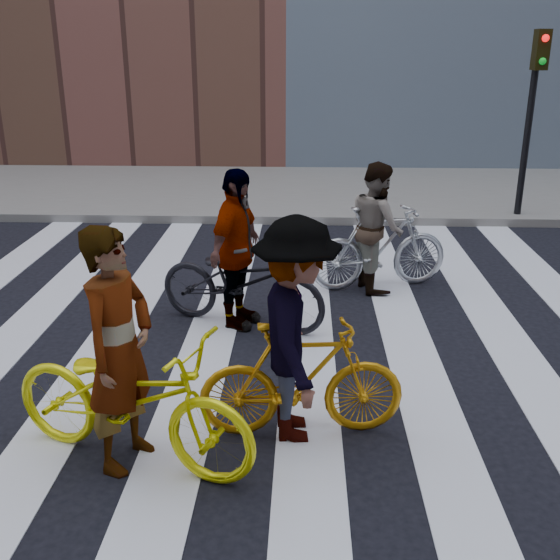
# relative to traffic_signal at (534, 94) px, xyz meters

# --- Properties ---
(ground) EXTENTS (100.00, 100.00, 0.00)m
(ground) POSITION_rel_traffic_signal_xyz_m (-4.40, -5.32, -2.28)
(ground) COLOR black
(ground) RESTS_ON ground
(sidewalk_far) EXTENTS (100.00, 5.00, 0.15)m
(sidewalk_far) POSITION_rel_traffic_signal_xyz_m (-4.40, 2.18, -2.20)
(sidewalk_far) COLOR gray
(sidewalk_far) RESTS_ON ground
(zebra_crosswalk) EXTENTS (8.25, 10.00, 0.01)m
(zebra_crosswalk) POSITION_rel_traffic_signal_xyz_m (-4.40, -5.32, -2.27)
(zebra_crosswalk) COLOR white
(zebra_crosswalk) RESTS_ON ground
(traffic_signal) EXTENTS (0.22, 0.42, 3.33)m
(traffic_signal) POSITION_rel_traffic_signal_xyz_m (0.00, 0.00, 0.00)
(traffic_signal) COLOR black
(traffic_signal) RESTS_ON ground
(bike_yellow_left) EXTENTS (2.25, 1.41, 1.12)m
(bike_yellow_left) POSITION_rel_traffic_signal_xyz_m (-5.23, -7.44, -1.72)
(bike_yellow_left) COLOR #FBF60D
(bike_yellow_left) RESTS_ON ground
(bike_silver_mid) EXTENTS (1.95, 0.99, 1.13)m
(bike_silver_mid) POSITION_rel_traffic_signal_xyz_m (-2.91, -3.46, -1.71)
(bike_silver_mid) COLOR #B9BEC4
(bike_silver_mid) RESTS_ON ground
(bike_yellow_right) EXTENTS (1.74, 0.64, 1.02)m
(bike_yellow_right) POSITION_rel_traffic_signal_xyz_m (-3.92, -7.01, -1.77)
(bike_yellow_right) COLOR orange
(bike_yellow_right) RESTS_ON ground
(bike_dark_rear) EXTENTS (2.17, 1.37, 1.07)m
(bike_dark_rear) POSITION_rel_traffic_signal_xyz_m (-4.63, -4.78, -1.74)
(bike_dark_rear) COLOR black
(bike_dark_rear) RESTS_ON ground
(rider_left) EXTENTS (0.67, 0.82, 1.93)m
(rider_left) POSITION_rel_traffic_signal_xyz_m (-5.28, -7.44, -1.32)
(rider_left) COLOR slate
(rider_left) RESTS_ON ground
(rider_mid) EXTENTS (0.83, 0.96, 1.70)m
(rider_mid) POSITION_rel_traffic_signal_xyz_m (-2.96, -3.46, -1.43)
(rider_mid) COLOR slate
(rider_mid) RESTS_ON ground
(rider_right) EXTENTS (0.81, 1.28, 1.89)m
(rider_right) POSITION_rel_traffic_signal_xyz_m (-3.97, -7.01, -1.34)
(rider_right) COLOR slate
(rider_right) RESTS_ON ground
(rider_rear) EXTENTS (0.79, 1.17, 1.84)m
(rider_rear) POSITION_rel_traffic_signal_xyz_m (-4.68, -4.78, -1.36)
(rider_rear) COLOR slate
(rider_rear) RESTS_ON ground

